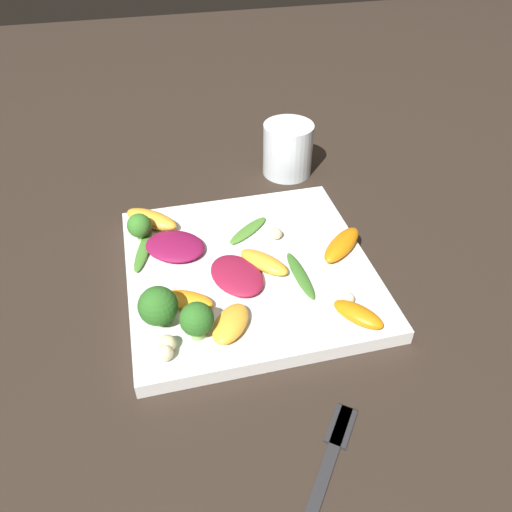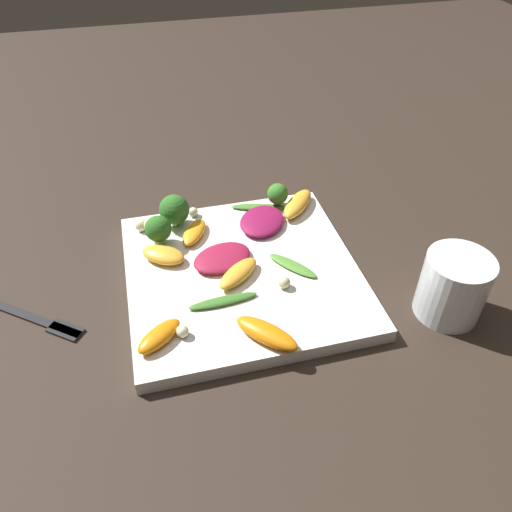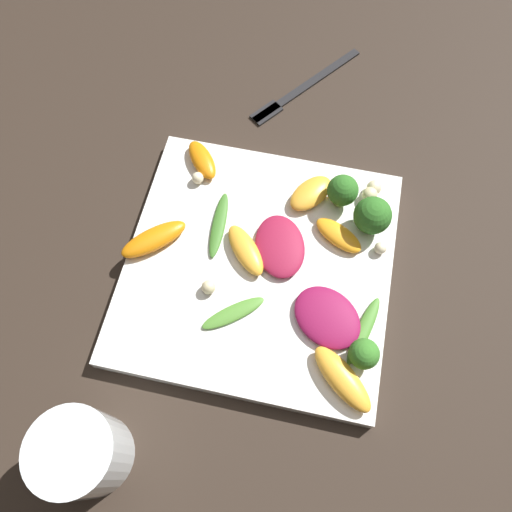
% 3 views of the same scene
% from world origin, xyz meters
% --- Properties ---
extents(ground_plane, '(2.40, 2.40, 0.00)m').
position_xyz_m(ground_plane, '(0.00, 0.00, 0.00)').
color(ground_plane, '#2D231C').
extents(plate, '(0.30, 0.30, 0.02)m').
position_xyz_m(plate, '(0.00, 0.00, 0.01)').
color(plate, white).
rests_on(plate, ground_plane).
extents(drinking_glass, '(0.08, 0.08, 0.08)m').
position_xyz_m(drinking_glass, '(0.12, 0.23, 0.04)').
color(drinking_glass, white).
rests_on(drinking_glass, ground_plane).
extents(fork, '(0.13, 0.16, 0.01)m').
position_xyz_m(fork, '(0.00, -0.27, 0.00)').
color(fork, '#262628').
rests_on(fork, ground_plane).
extents(radicchio_leaf_0, '(0.08, 0.09, 0.01)m').
position_xyz_m(radicchio_leaf_0, '(-0.02, -0.02, 0.03)').
color(radicchio_leaf_0, maroon).
rests_on(radicchio_leaf_0, plate).
extents(radicchio_leaf_1, '(0.10, 0.09, 0.01)m').
position_xyz_m(radicchio_leaf_1, '(-0.08, 0.05, 0.03)').
color(radicchio_leaf_1, maroon).
rests_on(radicchio_leaf_1, plate).
extents(orange_segment_0, '(0.07, 0.05, 0.01)m').
position_xyz_m(orange_segment_0, '(-0.08, -0.05, 0.03)').
color(orange_segment_0, orange).
rests_on(orange_segment_0, plate).
extents(orange_segment_1, '(0.06, 0.07, 0.02)m').
position_xyz_m(orange_segment_1, '(-0.04, -0.10, 0.03)').
color(orange_segment_1, '#FCAD33').
rests_on(orange_segment_1, plate).
extents(orange_segment_2, '(0.06, 0.06, 0.02)m').
position_xyz_m(orange_segment_2, '(0.10, -0.12, 0.03)').
color(orange_segment_2, orange).
rests_on(orange_segment_2, plate).
extents(orange_segment_3, '(0.08, 0.07, 0.02)m').
position_xyz_m(orange_segment_3, '(0.12, -0.00, 0.03)').
color(orange_segment_3, orange).
rests_on(orange_segment_3, plate).
extents(orange_segment_4, '(0.08, 0.07, 0.02)m').
position_xyz_m(orange_segment_4, '(-0.11, 0.11, 0.03)').
color(orange_segment_4, '#FCAD33').
rests_on(orange_segment_4, plate).
extents(orange_segment_5, '(0.06, 0.07, 0.02)m').
position_xyz_m(orange_segment_5, '(0.02, -0.01, 0.03)').
color(orange_segment_5, '#FCAD33').
rests_on(orange_segment_5, plate).
extents(broccoli_floret_0, '(0.03, 0.03, 0.04)m').
position_xyz_m(broccoli_floret_0, '(-0.13, 0.08, 0.04)').
color(broccoli_floret_0, '#84AD5B').
rests_on(broccoli_floret_0, plate).
extents(broccoli_floret_1, '(0.04, 0.04, 0.04)m').
position_xyz_m(broccoli_floret_1, '(-0.08, -0.10, 0.04)').
color(broccoli_floret_1, '#84AD5B').
rests_on(broccoli_floret_1, plate).
extents(broccoli_floret_2, '(0.04, 0.04, 0.05)m').
position_xyz_m(broccoli_floret_2, '(-0.11, -0.07, 0.05)').
color(broccoli_floret_2, '#84AD5B').
rests_on(broccoli_floret_2, plate).
extents(arugula_sprig_0, '(0.02, 0.09, 0.01)m').
position_xyz_m(arugula_sprig_0, '(0.06, -0.04, 0.02)').
color(arugula_sprig_0, '#3D7528').
rests_on(arugula_sprig_0, plate).
extents(arugula_sprig_1, '(0.04, 0.08, 0.01)m').
position_xyz_m(arugula_sprig_1, '(-0.12, 0.05, 0.02)').
color(arugula_sprig_1, '#47842D').
rests_on(arugula_sprig_1, plate).
extents(arugula_sprig_2, '(0.07, 0.06, 0.01)m').
position_xyz_m(arugula_sprig_2, '(0.01, 0.06, 0.02)').
color(arugula_sprig_2, '#518E33').
rests_on(arugula_sprig_2, plate).
extents(macadamia_nut_0, '(0.02, 0.02, 0.02)m').
position_xyz_m(macadamia_nut_0, '(-0.11, -0.12, 0.03)').
color(macadamia_nut_0, beige).
rests_on(macadamia_nut_0, plate).
extents(macadamia_nut_1, '(0.01, 0.01, 0.01)m').
position_xyz_m(macadamia_nut_1, '(0.09, -0.09, 0.03)').
color(macadamia_nut_1, beige).
rests_on(macadamia_nut_1, plate).
extents(macadamia_nut_2, '(0.02, 0.02, 0.02)m').
position_xyz_m(macadamia_nut_2, '(0.05, 0.04, 0.03)').
color(macadamia_nut_2, beige).
rests_on(macadamia_nut_2, plate).
extents(macadamia_nut_3, '(0.01, 0.01, 0.01)m').
position_xyz_m(macadamia_nut_3, '(-0.13, -0.04, 0.03)').
color(macadamia_nut_3, beige).
rests_on(macadamia_nut_3, plate).
extents(macadamia_nut_4, '(0.02, 0.02, 0.02)m').
position_xyz_m(macadamia_nut_4, '(-0.11, -0.11, 0.03)').
color(macadamia_nut_4, beige).
rests_on(macadamia_nut_4, plate).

